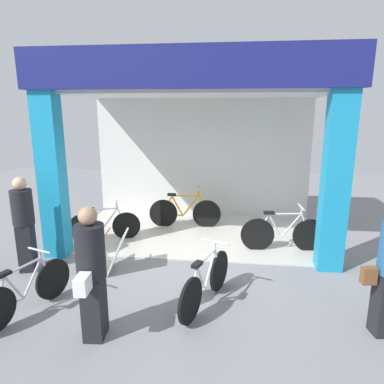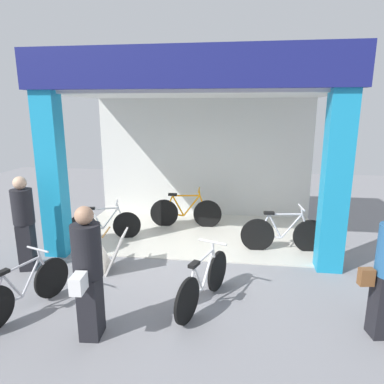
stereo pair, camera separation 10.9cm
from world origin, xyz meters
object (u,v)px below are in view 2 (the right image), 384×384
object	(u,v)px
bicycle_parked_1	(24,290)
bicycle_inside_1	(105,225)
pedestrian_0	(24,222)
sandwich_board_sign	(107,251)
bicycle_parked_0	(203,282)
pedestrian_1	(88,272)
bicycle_inside_0	(186,212)
bicycle_inside_2	(283,234)

from	to	relation	value
bicycle_parked_1	bicycle_inside_1	bearing A→B (deg)	88.58
pedestrian_0	sandwich_board_sign	bearing A→B (deg)	3.60
bicycle_parked_0	pedestrian_1	world-z (taller)	pedestrian_1
bicycle_inside_0	pedestrian_1	bearing A→B (deg)	-97.29
pedestrian_1	bicycle_inside_1	bearing A→B (deg)	108.60
bicycle_parked_0	bicycle_parked_1	xyz separation A→B (m)	(-2.44, -0.52, -0.01)
bicycle_inside_1	sandwich_board_sign	world-z (taller)	bicycle_inside_1
bicycle_inside_1	pedestrian_0	size ratio (longest dim) A/B	0.89
sandwich_board_sign	bicycle_inside_0	bearing A→B (deg)	67.89
bicycle_inside_1	bicycle_parked_0	world-z (taller)	bicycle_parked_0
bicycle_inside_1	sandwich_board_sign	bearing A→B (deg)	-66.86
bicycle_inside_2	bicycle_parked_1	xyz separation A→B (m)	(-3.82, -2.66, -0.03)
bicycle_inside_0	sandwich_board_sign	xyz separation A→B (m)	(-1.00, -2.47, -0.01)
bicycle_inside_1	bicycle_inside_2	size ratio (longest dim) A/B	0.88
pedestrian_0	pedestrian_1	xyz separation A→B (m)	(1.90, -1.66, 0.01)
bicycle_inside_2	bicycle_parked_0	world-z (taller)	bicycle_inside_2
bicycle_parked_0	sandwich_board_sign	xyz separation A→B (m)	(-1.77, 0.86, 0.01)
pedestrian_0	bicycle_parked_0	bearing A→B (deg)	-13.49
bicycle_parked_1	bicycle_inside_2	bearing A→B (deg)	34.83
bicycle_inside_1	pedestrian_1	xyz separation A→B (m)	(1.07, -3.17, 0.54)
bicycle_inside_0	bicycle_inside_1	world-z (taller)	bicycle_inside_0
bicycle_parked_1	sandwich_board_sign	size ratio (longest dim) A/B	1.99
bicycle_inside_0	bicycle_inside_2	size ratio (longest dim) A/B	1.01
bicycle_inside_0	pedestrian_0	size ratio (longest dim) A/B	1.02
sandwich_board_sign	pedestrian_0	world-z (taller)	pedestrian_0
bicycle_parked_0	pedestrian_1	xyz separation A→B (m)	(-1.31, -0.89, 0.52)
bicycle_inside_1	bicycle_parked_1	size ratio (longest dim) A/B	1.01
bicycle_inside_2	bicycle_parked_1	size ratio (longest dim) A/B	1.15
pedestrian_0	pedestrian_1	size ratio (longest dim) A/B	0.99
bicycle_parked_0	bicycle_inside_1	bearing A→B (deg)	136.20
pedestrian_0	bicycle_inside_2	bearing A→B (deg)	16.62
bicycle_inside_2	pedestrian_1	bearing A→B (deg)	-131.51
bicycle_inside_1	pedestrian_0	xyz separation A→B (m)	(-0.83, -1.51, 0.53)
pedestrian_1	pedestrian_0	bearing A→B (deg)	138.79
bicycle_inside_2	bicycle_parked_1	world-z (taller)	bicycle_inside_2
bicycle_inside_0	bicycle_parked_0	xyz separation A→B (m)	(0.77, -3.33, -0.02)
bicycle_parked_1	pedestrian_1	distance (m)	1.31
bicycle_inside_1	sandwich_board_sign	size ratio (longest dim) A/B	2.00
bicycle_inside_0	bicycle_parked_0	world-z (taller)	bicycle_inside_0
pedestrian_1	bicycle_parked_1	bearing A→B (deg)	161.80
bicycle_inside_1	pedestrian_1	distance (m)	3.39
bicycle_inside_2	pedestrian_0	xyz separation A→B (m)	(-4.58, -1.37, 0.50)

